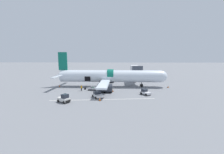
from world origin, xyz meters
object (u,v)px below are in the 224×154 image
baggage_tug_lead (145,92)px  ground_crew_loader_b (109,86)px  airplane (109,77)px  baggage_cart_loading (94,89)px  baggage_tug_rear (98,95)px  ground_crew_driver (105,87)px  baggage_tug_mid (64,99)px  suitcase_on_tarmac_upright (85,89)px  ground_crew_loader_a (81,88)px

baggage_tug_lead → ground_crew_loader_b: (-9.21, 5.32, 0.35)m
baggage_tug_lead → ground_crew_loader_b: bearing=150.0°
airplane → baggage_cart_loading: (-3.95, -4.91, -2.72)m
baggage_tug_rear → ground_crew_driver: ground_crew_driver is taller
baggage_tug_mid → suitcase_on_tarmac_upright: 11.38m
baggage_tug_lead → ground_crew_driver: bearing=154.3°
ground_crew_loader_b → baggage_tug_rear: bearing=-103.5°
baggage_tug_mid → ground_crew_loader_a: bearing=84.9°
baggage_tug_lead → ground_crew_loader_b: ground_crew_loader_b is taller
ground_crew_loader_a → baggage_tug_rear: bearing=-48.8°
baggage_tug_lead → ground_crew_loader_a: (-16.48, 3.30, 0.25)m
baggage_tug_mid → baggage_cart_loading: bearing=69.2°
baggage_cart_loading → ground_crew_driver: size_ratio=2.34×
baggage_cart_loading → suitcase_on_tarmac_upright: size_ratio=5.89×
airplane → baggage_tug_rear: 12.29m
ground_crew_loader_a → ground_crew_loader_b: bearing=15.5°
baggage_tug_rear → baggage_cart_loading: (-2.14, 6.98, -0.18)m
baggage_tug_lead → suitcase_on_tarmac_upright: bearing=163.3°
airplane → ground_crew_loader_a: airplane is taller
baggage_tug_lead → baggage_tug_rear: baggage_tug_rear is taller
baggage_cart_loading → ground_crew_loader_a: bearing=-164.3°
airplane → ground_crew_loader_b: (0.13, -3.78, -2.23)m
ground_crew_loader_a → ground_crew_loader_b: size_ratio=0.89×
baggage_tug_rear → suitcase_on_tarmac_upright: baggage_tug_rear is taller
baggage_tug_lead → baggage_tug_rear: 11.50m
ground_crew_driver → suitcase_on_tarmac_upright: size_ratio=2.51×
baggage_tug_mid → baggage_cart_loading: 11.46m
ground_crew_driver → suitcase_on_tarmac_upright: bearing=-178.7°
ground_crew_loader_b → ground_crew_driver: (-0.93, -0.44, -0.06)m
baggage_cart_loading → suitcase_on_tarmac_upright: (-2.52, 0.55, -0.16)m
ground_crew_driver → suitcase_on_tarmac_upright: ground_crew_driver is taller
ground_crew_driver → ground_crew_loader_a: bearing=-166.0°
ground_crew_driver → baggage_tug_lead: bearing=-25.7°
baggage_tug_lead → ground_crew_driver: ground_crew_driver is taller
baggage_tug_rear → ground_crew_loader_a: bearing=131.2°
baggage_cart_loading → baggage_tug_rear: bearing=-72.9°
baggage_tug_rear → ground_crew_driver: 7.74m
baggage_tug_rear → ground_crew_loader_b: bearing=76.5°
baggage_tug_rear → ground_crew_loader_a: 8.09m
baggage_tug_lead → ground_crew_loader_a: 16.81m
ground_crew_loader_a → baggage_tug_mid: bearing=-95.1°
baggage_tug_lead → baggage_cart_loading: size_ratio=0.72×
ground_crew_loader_a → suitcase_on_tarmac_upright: size_ratio=2.39×
baggage_tug_rear → ground_crew_driver: bearing=82.5°
suitcase_on_tarmac_upright → airplane: bearing=33.9°
ground_crew_loader_b → baggage_tug_mid: bearing=-124.6°
ground_crew_driver → suitcase_on_tarmac_upright: (-5.68, -0.13, -0.59)m
airplane → ground_crew_loader_a: 9.49m
baggage_tug_mid → ground_crew_driver: baggage_tug_mid is taller
ground_crew_loader_b → ground_crew_driver: size_ratio=1.07×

